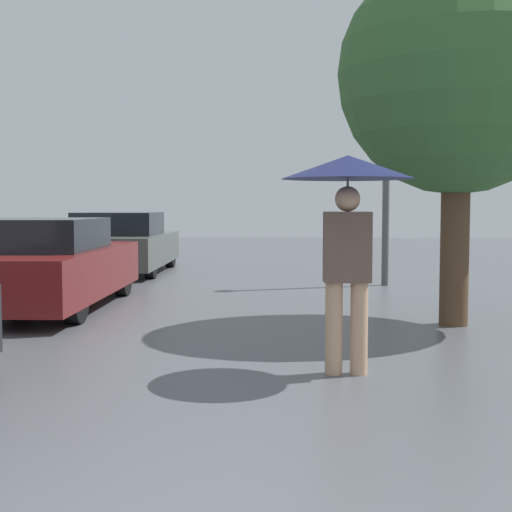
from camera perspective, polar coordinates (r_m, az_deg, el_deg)
name	(u,v)px	position (r m, az deg, el deg)	size (l,w,h in m)	color
pedestrian	(348,197)	(5.99, 7.34, 4.71)	(1.11, 1.11, 1.84)	tan
parked_car_middle	(42,266)	(10.31, -16.73, -0.73)	(1.83, 4.31, 1.25)	maroon
parked_car_farthest	(121,244)	(15.40, -10.74, 0.93)	(1.88, 4.20, 1.28)	#4C514C
tree	(458,76)	(8.88, 15.86, 13.71)	(2.81, 2.81, 4.36)	brown
street_lamp	(387,126)	(12.95, 10.42, 10.17)	(0.31, 0.31, 4.50)	#515456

